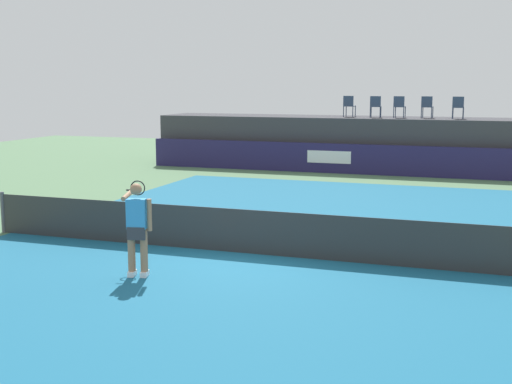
{
  "coord_description": "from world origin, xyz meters",
  "views": [
    {
      "loc": [
        4.86,
        -13.15,
        3.58
      ],
      "look_at": [
        -0.37,
        2.0,
        1.0
      ],
      "focal_mm": 47.14,
      "sensor_mm": 36.0,
      "label": 1
    }
  ],
  "objects_px": {
    "net_post_near": "(3,212)",
    "spectator_chair_far_right": "(458,106)",
    "spectator_chair_far_left": "(349,105)",
    "spectator_chair_left": "(376,106)",
    "spectator_chair_center": "(399,106)",
    "spectator_chair_right": "(427,106)",
    "tennis_player": "(137,226)",
    "tennis_ball": "(116,230)"
  },
  "relations": [
    {
      "from": "spectator_chair_far_left",
      "to": "spectator_chair_right",
      "type": "height_order",
      "value": "same"
    },
    {
      "from": "spectator_chair_far_left",
      "to": "net_post_near",
      "type": "xyz_separation_m",
      "value": [
        -5.43,
        -15.3,
        -2.19
      ]
    },
    {
      "from": "spectator_chair_far_left",
      "to": "spectator_chair_center",
      "type": "bearing_deg",
      "value": -5.57
    },
    {
      "from": "spectator_chair_left",
      "to": "net_post_near",
      "type": "xyz_separation_m",
      "value": [
        -6.6,
        -15.02,
        -2.19
      ]
    },
    {
      "from": "spectator_chair_center",
      "to": "net_post_near",
      "type": "relative_size",
      "value": 0.89
    },
    {
      "from": "spectator_chair_left",
      "to": "spectator_chair_far_right",
      "type": "relative_size",
      "value": 1.0
    },
    {
      "from": "spectator_chair_right",
      "to": "net_post_near",
      "type": "height_order",
      "value": "spectator_chair_right"
    },
    {
      "from": "spectator_chair_far_right",
      "to": "net_post_near",
      "type": "distance_m",
      "value": 18.15
    },
    {
      "from": "spectator_chair_far_right",
      "to": "net_post_near",
      "type": "relative_size",
      "value": 0.89
    },
    {
      "from": "spectator_chair_far_left",
      "to": "spectator_chair_right",
      "type": "xyz_separation_m",
      "value": [
        3.24,
        -0.09,
        0.0
      ]
    },
    {
      "from": "spectator_chair_far_right",
      "to": "tennis_ball",
      "type": "xyz_separation_m",
      "value": [
        -7.36,
        -14.06,
        -2.66
      ]
    },
    {
      "from": "spectator_chair_far_left",
      "to": "spectator_chair_right",
      "type": "distance_m",
      "value": 3.24
    },
    {
      "from": "spectator_chair_right",
      "to": "tennis_player",
      "type": "bearing_deg",
      "value": -102.0
    },
    {
      "from": "spectator_chair_center",
      "to": "tennis_ball",
      "type": "height_order",
      "value": "spectator_chair_center"
    },
    {
      "from": "spectator_chair_center",
      "to": "spectator_chair_left",
      "type": "bearing_deg",
      "value": -175.53
    },
    {
      "from": "spectator_chair_left",
      "to": "spectator_chair_far_right",
      "type": "distance_m",
      "value": 3.29
    },
    {
      "from": "spectator_chair_far_right",
      "to": "tennis_ball",
      "type": "bearing_deg",
      "value": -117.62
    },
    {
      "from": "spectator_chair_center",
      "to": "spectator_chair_right",
      "type": "xyz_separation_m",
      "value": [
        1.1,
        0.12,
        0.0
      ]
    },
    {
      "from": "tennis_player",
      "to": "tennis_ball",
      "type": "bearing_deg",
      "value": 126.52
    },
    {
      "from": "spectator_chair_center",
      "to": "tennis_player",
      "type": "relative_size",
      "value": 0.5
    },
    {
      "from": "spectator_chair_far_left",
      "to": "net_post_near",
      "type": "relative_size",
      "value": 0.89
    },
    {
      "from": "spectator_chair_left",
      "to": "spectator_chair_far_right",
      "type": "xyz_separation_m",
      "value": [
        3.29,
        0.04,
        0.0
      ]
    },
    {
      "from": "spectator_chair_far_left",
      "to": "net_post_near",
      "type": "distance_m",
      "value": 16.38
    },
    {
      "from": "spectator_chair_far_right",
      "to": "tennis_player",
      "type": "distance_m",
      "value": 18.1
    },
    {
      "from": "net_post_near",
      "to": "spectator_chair_left",
      "type": "bearing_deg",
      "value": 66.29
    },
    {
      "from": "spectator_chair_right",
      "to": "net_post_near",
      "type": "distance_m",
      "value": 17.64
    },
    {
      "from": "spectator_chair_center",
      "to": "spectator_chair_far_right",
      "type": "relative_size",
      "value": 1.0
    },
    {
      "from": "tennis_ball",
      "to": "net_post_near",
      "type": "bearing_deg",
      "value": -158.42
    },
    {
      "from": "spectator_chair_far_left",
      "to": "spectator_chair_far_right",
      "type": "bearing_deg",
      "value": -3.1
    },
    {
      "from": "tennis_player",
      "to": "tennis_ball",
      "type": "distance_m",
      "value": 4.17
    },
    {
      "from": "spectator_chair_left",
      "to": "spectator_chair_center",
      "type": "xyz_separation_m",
      "value": [
        0.96,
        0.08,
        0.0
      ]
    },
    {
      "from": "spectator_chair_center",
      "to": "tennis_ball",
      "type": "xyz_separation_m",
      "value": [
        -5.03,
        -14.09,
        -2.66
      ]
    },
    {
      "from": "spectator_chair_far_left",
      "to": "net_post_near",
      "type": "bearing_deg",
      "value": -109.53
    },
    {
      "from": "spectator_chair_center",
      "to": "net_post_near",
      "type": "distance_m",
      "value": 17.02
    },
    {
      "from": "spectator_chair_far_left",
      "to": "spectator_chair_center",
      "type": "height_order",
      "value": "same"
    },
    {
      "from": "tennis_ball",
      "to": "spectator_chair_far_left",
      "type": "bearing_deg",
      "value": 78.55
    },
    {
      "from": "net_post_near",
      "to": "spectator_chair_far_right",
      "type": "bearing_deg",
      "value": 56.72
    },
    {
      "from": "spectator_chair_center",
      "to": "spectator_chair_right",
      "type": "relative_size",
      "value": 1.0
    },
    {
      "from": "spectator_chair_center",
      "to": "tennis_ball",
      "type": "relative_size",
      "value": 13.06
    },
    {
      "from": "spectator_chair_right",
      "to": "spectator_chair_center",
      "type": "bearing_deg",
      "value": -173.91
    },
    {
      "from": "tennis_player",
      "to": "spectator_chair_center",
      "type": "bearing_deg",
      "value": 81.45
    },
    {
      "from": "spectator_chair_far_left",
      "to": "spectator_chair_left",
      "type": "distance_m",
      "value": 1.2
    }
  ]
}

